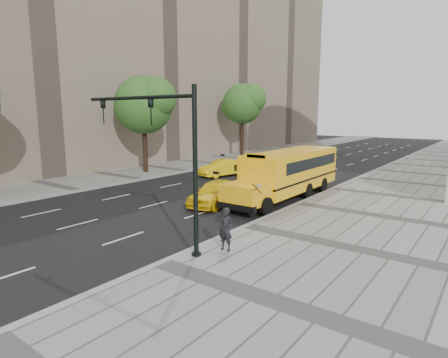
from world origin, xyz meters
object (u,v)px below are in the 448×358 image
Objects in this scene: taxi_near at (216,193)px; traffic_signal at (167,148)px; tree_c at (243,103)px; school_bus at (290,170)px; taxi_far at (223,168)px; tree_b at (144,104)px; pedestrian at (226,229)px.

traffic_signal reaches higher than taxi_near.
tree_c is 32.48m from traffic_signal.
school_bus reaches higher than taxi_far.
tree_b is 0.97× the size of tree_c.
school_bus is at bearing -3.95° from tree_b.
taxi_far is 0.68× the size of traffic_signal.
tree_b reaches higher than taxi_far.
tree_b is at bearing -139.96° from taxi_far.
school_bus is (14.91, -16.69, -4.82)m from tree_c.
taxi_far is at bearing 120.28° from traffic_signal.
pedestrian is at bearing 28.64° from traffic_signal.
traffic_signal reaches higher than school_bus.
school_bus is at bearing 54.45° from taxi_near.
taxi_far is (6.42, 2.99, -5.46)m from tree_b.
tree_c is at bearing 113.24° from taxi_near.
pedestrian is (5.17, -6.02, 0.24)m from taxi_near.
traffic_signal is at bearing -152.49° from pedestrian.
tree_b is at bearing 176.05° from school_bus.
taxi_near is at bearing 114.22° from traffic_signal.
school_bus is 1.81× the size of traffic_signal.
tree_c reaches higher than pedestrian.
school_bus is at bearing -10.29° from taxi_far.
pedestrian is (17.57, -11.64, -5.18)m from tree_b.
tree_c is at bearing 118.80° from traffic_signal.
taxi_far is 18.40m from pedestrian.
tree_c is 22.89m from school_bus.
traffic_signal is at bearing -72.78° from taxi_near.
tree_b is at bearing -89.98° from tree_c.
taxi_near is 10.49m from taxi_far.
tree_c reaches higher than taxi_near.
pedestrian is (2.67, -10.61, -0.77)m from school_bus.
school_bus is 9.44m from taxi_far.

